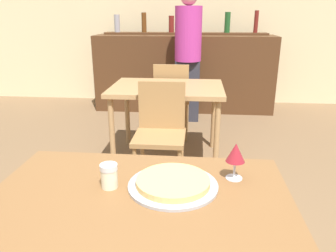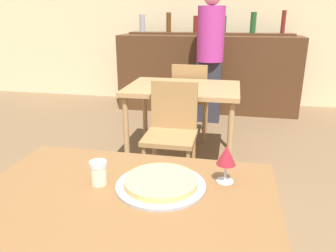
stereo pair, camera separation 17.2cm
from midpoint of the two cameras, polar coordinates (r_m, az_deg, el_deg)
name	(u,v)px [view 1 (the left image)]	position (r m, az deg, el deg)	size (l,w,h in m)	color
wall_back	(186,13)	(5.38, 2.26, 19.14)	(8.00, 0.05, 2.80)	beige
dining_table_near	(139,215)	(1.32, -8.98, -15.13)	(1.17, 0.78, 0.72)	brown
dining_table_far	(167,95)	(3.12, -1.74, 5.41)	(1.05, 0.77, 0.74)	#A87F51
bar_counter	(184,73)	(4.95, 1.80, 9.21)	(2.60, 0.56, 1.09)	#4C2D19
bar_back_shelf	(184,30)	(5.02, 1.75, 16.37)	(2.39, 0.24, 0.34)	#4C2D19
chair_far_side_front	(160,128)	(2.63, -3.19, -0.33)	(0.40, 0.40, 0.87)	olive
chair_far_side_back	(172,95)	(3.70, -0.66, 5.40)	(0.40, 0.40, 0.87)	olive
pizza_tray	(173,183)	(1.33, -2.88, -10.01)	(0.36, 0.36, 0.04)	#A3A3A8
cheese_shaker	(109,176)	(1.35, -13.87, -8.49)	(0.07, 0.07, 0.10)	beige
person_standing	(188,52)	(4.32, 2.33, 12.70)	(0.34, 0.34, 1.68)	#2D2D38
wine_glass	(236,154)	(1.36, 8.18, -4.87)	(0.08, 0.08, 0.16)	silver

